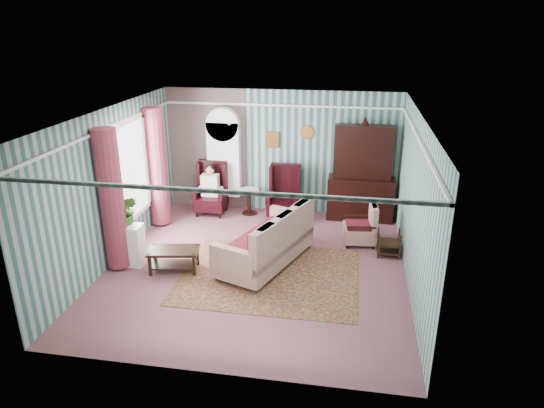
% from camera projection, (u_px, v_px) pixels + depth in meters
% --- Properties ---
extents(floor, '(6.00, 6.00, 0.00)m').
position_uv_depth(floor, '(257.00, 266.00, 9.17)').
color(floor, '#844D5D').
rests_on(floor, ground).
extents(room_shell, '(5.53, 6.02, 2.91)m').
position_uv_depth(room_shell, '(224.00, 160.00, 8.72)').
color(room_shell, '#356160').
rests_on(room_shell, ground).
extents(bookcase, '(0.80, 0.28, 2.24)m').
position_uv_depth(bookcase, '(224.00, 165.00, 11.60)').
color(bookcase, silver).
rests_on(bookcase, floor).
extents(dresser_hutch, '(1.50, 0.56, 2.36)m').
position_uv_depth(dresser_hutch, '(362.00, 170.00, 10.96)').
color(dresser_hutch, black).
rests_on(dresser_hutch, floor).
extents(wingback_left, '(0.76, 0.80, 1.25)m').
position_uv_depth(wingback_left, '(211.00, 189.00, 11.46)').
color(wingback_left, black).
rests_on(wingback_left, floor).
extents(wingback_right, '(0.76, 0.80, 1.25)m').
position_uv_depth(wingback_right, '(284.00, 193.00, 11.18)').
color(wingback_right, black).
rests_on(wingback_right, floor).
extents(seated_woman, '(0.44, 0.40, 1.18)m').
position_uv_depth(seated_woman, '(211.00, 190.00, 11.47)').
color(seated_woman, white).
rests_on(seated_woman, floor).
extents(round_side_table, '(0.50, 0.50, 0.60)m').
position_uv_depth(round_side_table, '(249.00, 202.00, 11.57)').
color(round_side_table, black).
rests_on(round_side_table, floor).
extents(nest_table, '(0.45, 0.38, 0.54)m').
position_uv_depth(nest_table, '(389.00, 243.00, 9.52)').
color(nest_table, black).
rests_on(nest_table, floor).
extents(plant_stand, '(0.55, 0.35, 0.80)m').
position_uv_depth(plant_stand, '(129.00, 245.00, 9.13)').
color(plant_stand, silver).
rests_on(plant_stand, floor).
extents(rug, '(3.20, 2.60, 0.01)m').
position_uv_depth(rug, '(270.00, 275.00, 8.85)').
color(rug, '#461718').
rests_on(rug, floor).
extents(sofa, '(1.72, 2.45, 0.96)m').
position_uv_depth(sofa, '(265.00, 241.00, 9.13)').
color(sofa, beige).
rests_on(sofa, floor).
extents(floral_armchair, '(0.85, 0.79, 0.99)m').
position_uv_depth(floral_armchair, '(360.00, 221.00, 9.96)').
color(floral_armchair, beige).
rests_on(floral_armchair, floor).
extents(coffee_table, '(0.99, 0.64, 0.43)m').
position_uv_depth(coffee_table, '(174.00, 260.00, 8.96)').
color(coffee_table, black).
rests_on(coffee_table, floor).
extents(potted_plant_a, '(0.44, 0.41, 0.40)m').
position_uv_depth(potted_plant_a, '(122.00, 217.00, 8.85)').
color(potted_plant_a, '#215219').
rests_on(potted_plant_a, plant_stand).
extents(potted_plant_b, '(0.30, 0.24, 0.53)m').
position_uv_depth(potted_plant_b, '(129.00, 210.00, 9.01)').
color(potted_plant_b, '#1A541A').
rests_on(potted_plant_b, plant_stand).
extents(potted_plant_c, '(0.29, 0.29, 0.42)m').
position_uv_depth(potted_plant_c, '(125.00, 214.00, 8.97)').
color(potted_plant_c, '#1F5119').
rests_on(potted_plant_c, plant_stand).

